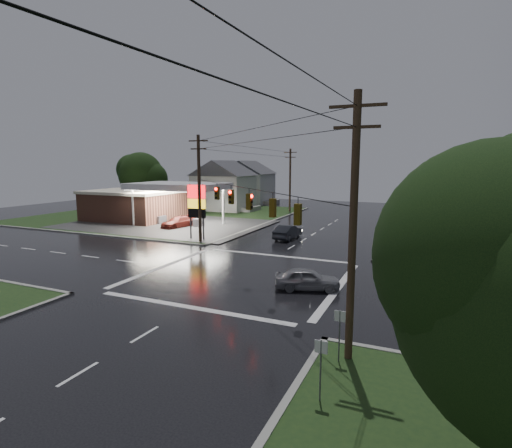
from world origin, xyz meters
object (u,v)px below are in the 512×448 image
at_px(tree_ne_far, 473,178).
at_px(pylon_sign, 197,203).
at_px(utility_pole_n, 290,179).
at_px(car_pump, 179,222).
at_px(car_north, 288,232).
at_px(utility_pole_nw, 199,187).
at_px(tree_nw_behind, 142,174).
at_px(utility_pole_se, 353,226).
at_px(house_near, 224,185).
at_px(house_far, 248,182).
at_px(car_crossing, 307,279).
at_px(gas_station, 141,203).
at_px(tree_ne_near, 451,188).

bearing_deg(tree_ne_far, pylon_sign, -139.65).
bearing_deg(utility_pole_n, tree_ne_far, -8.55).
bearing_deg(car_pump, car_north, 8.35).
distance_m(utility_pole_nw, car_pump, 11.51).
relative_size(tree_nw_behind, tree_ne_far, 1.02).
xyz_separation_m(pylon_sign, utility_pole_se, (20.00, -20.00, 1.71)).
xyz_separation_m(house_near, car_pump, (3.86, -19.44, -3.68)).
relative_size(pylon_sign, tree_ne_far, 0.61).
height_order(house_far, car_crossing, house_far).
relative_size(utility_pole_se, tree_nw_behind, 1.10).
height_order(utility_pole_nw, car_north, utility_pole_nw).
bearing_deg(house_far, utility_pole_se, -61.32).
xyz_separation_m(utility_pole_nw, car_north, (7.72, 5.44, -4.95)).
distance_m(car_north, car_pump, 15.40).
relative_size(utility_pole_n, house_near, 0.95).
bearing_deg(house_far, gas_station, -97.50).
height_order(utility_pole_n, tree_ne_near, utility_pole_n).
distance_m(gas_station, car_north, 24.43).
distance_m(utility_pole_se, utility_pole_n, 51.16).
bearing_deg(tree_ne_near, tree_nw_behind, 170.53).
bearing_deg(house_far, house_near, -85.24).
xyz_separation_m(utility_pole_n, house_near, (-11.45, -2.00, -1.06)).
xyz_separation_m(pylon_sign, car_crossing, (15.72, -11.64, -3.29)).
height_order(pylon_sign, house_far, house_far).
distance_m(house_near, car_pump, 20.16).
distance_m(utility_pole_se, tree_ne_near, 31.83).
bearing_deg(tree_nw_behind, car_crossing, -38.55).
xyz_separation_m(utility_pole_nw, utility_pole_n, (0.00, 28.50, -0.25)).
bearing_deg(car_pump, house_near, 115.60).
relative_size(tree_nw_behind, tree_ne_near, 1.11).
distance_m(house_near, car_crossing, 45.58).
distance_m(gas_station, tree_nw_behind, 13.63).
bearing_deg(car_crossing, house_far, 9.92).
height_order(tree_nw_behind, car_crossing, tree_nw_behind).
bearing_deg(tree_ne_near, house_near, 158.24).
height_order(utility_pole_n, tree_ne_far, utility_pole_n).
bearing_deg(gas_station, house_near, 73.83).
bearing_deg(utility_pole_nw, car_pump, 137.08).
bearing_deg(tree_ne_far, utility_pole_nw, -137.41).
height_order(utility_pole_nw, house_far, utility_pole_nw).
bearing_deg(tree_ne_far, tree_ne_near, -104.07).
bearing_deg(car_crossing, utility_pole_se, -171.91).
relative_size(pylon_sign, house_far, 0.54).
bearing_deg(tree_ne_far, utility_pole_se, -99.98).
xyz_separation_m(house_far, tree_ne_far, (39.10, -14.01, 1.77)).
bearing_deg(utility_pole_se, car_crossing, 117.11).
bearing_deg(car_north, utility_pole_se, 118.22).
bearing_deg(utility_pole_n, tree_ne_near, -34.10).
xyz_separation_m(house_far, tree_ne_near, (36.09, -26.01, 1.16)).
bearing_deg(house_far, tree_ne_far, -19.71).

